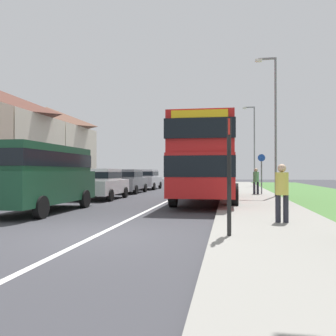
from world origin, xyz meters
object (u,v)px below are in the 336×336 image
Objects in this scene: pedestrian_walking_away at (256,180)px; street_lamp_far at (253,141)px; parked_van_dark_green at (41,173)px; parked_car_grey at (128,180)px; pedestrian_at_stop at (282,190)px; double_decker_bus at (207,158)px; bus_stop_sign at (229,168)px; cycle_route_sign at (262,172)px; street_lamp_mid at (274,118)px; parked_car_white at (101,183)px; parked_car_silver at (147,178)px.

street_lamp_far reaches higher than pedestrian_walking_away.
pedestrian_walking_away is at bearing 49.88° from parked_van_dark_green.
pedestrian_at_stop is at bearing -59.59° from parked_car_grey.
parked_car_grey is at bearing 120.41° from pedestrian_at_stop.
street_lamp_far reaches higher than double_decker_bus.
cycle_route_sign is at bearing 82.31° from bus_stop_sign.
street_lamp_mid reaches higher than double_decker_bus.
parked_car_white is 5.53m from parked_car_grey.
street_lamp_mid is at bearing 79.01° from bus_stop_sign.
bus_stop_sign is (6.69, -4.40, 0.12)m from parked_van_dark_green.
cycle_route_sign is at bearing 103.51° from street_lamp_mid.
double_decker_bus is at bearing -64.31° from parked_car_silver.
pedestrian_at_stop reaches higher than parked_car_grey.
parked_car_white is at bearing -167.00° from street_lamp_mid.
street_lamp_far reaches higher than parked_car_grey.
bus_stop_sign reaches higher than parked_car_silver.
parked_van_dark_green is 1.35× the size of parked_car_white.
parked_car_white is at bearing 89.48° from parked_van_dark_green.
cycle_route_sign is at bearing 49.64° from parked_van_dark_green.
parked_car_white is (-5.62, 0.80, -1.25)m from double_decker_bus.
pedestrian_walking_away is (0.23, 12.05, 0.00)m from pedestrian_at_stop.
street_lamp_mid is (9.14, 8.21, 2.99)m from parked_van_dark_green.
cycle_route_sign reaches higher than parked_van_dark_green.
cycle_route_sign is (1.97, 14.59, -0.11)m from bus_stop_sign.
parked_car_grey is 14.78m from street_lamp_far.
parked_van_dark_green is 3.35× the size of pedestrian_walking_away.
bus_stop_sign reaches higher than parked_van_dark_green.
parked_car_grey is (-5.72, 6.33, -1.25)m from double_decker_bus.
street_lamp_mid reaches higher than street_lamp_far.
parked_car_white is 1.65× the size of cycle_route_sign.
parked_car_silver is 11.02m from cycle_route_sign.
parked_car_white is 12.45m from bus_stop_sign.
parked_car_silver is at bearing 107.24° from bus_stop_sign.
bus_stop_sign is 14.73m from cycle_route_sign.
bus_stop_sign reaches higher than cycle_route_sign.
parked_van_dark_green is 1.28× the size of parked_car_silver.
parked_car_grey is at bearing 167.97° from pedestrian_walking_away.
parked_van_dark_green is at bearing -130.12° from pedestrian_walking_away.
parked_car_silver is (0.04, 17.03, -0.52)m from parked_van_dark_green.
street_lamp_mid reaches higher than cycle_route_sign.
bus_stop_sign is at bearing -96.48° from pedestrian_walking_away.
double_decker_bus is 5.77× the size of pedestrian_walking_away.
street_lamp_far is at bearing 50.83° from parked_car_grey.
street_lamp_far is at bearing 79.12° from double_decker_bus.
bus_stop_sign is (6.64, -10.51, 0.65)m from parked_car_white.
street_lamp_mid is (0.48, -1.99, 2.98)m from cycle_route_sign.
parked_car_grey is 1.67× the size of cycle_route_sign.
parked_car_white is 0.99× the size of parked_car_grey.
parked_van_dark_green reaches higher than parked_car_grey.
pedestrian_walking_away is at bearing -12.03° from parked_car_grey.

